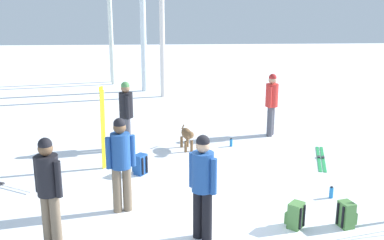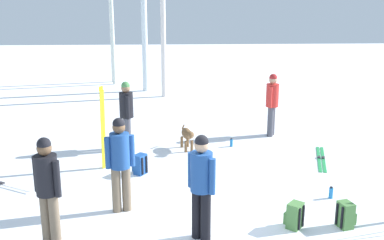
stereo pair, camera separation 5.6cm
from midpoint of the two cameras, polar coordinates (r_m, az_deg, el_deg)
name	(u,v)px [view 1 (the left image)]	position (r m, az deg, el deg)	size (l,w,h in m)	color
ground_plane	(203,217)	(8.12, 1.19, -11.97)	(60.00, 60.00, 0.00)	white
person_0	(272,101)	(12.57, 9.78, 2.40)	(0.34, 0.47, 1.72)	#4C4C56
person_1	(203,181)	(7.03, 1.11, -7.61)	(0.40, 0.39, 1.72)	black
person_2	(121,159)	(8.04, -9.06, -4.82)	(0.50, 0.34, 1.72)	#72604C
person_3	(48,185)	(7.23, -17.68, -7.69)	(0.46, 0.34, 1.72)	#72604C
person_4	(126,111)	(11.37, -8.34, 1.12)	(0.34, 0.51, 1.72)	#4C4C56
dog	(187,135)	(11.33, -0.77, -1.89)	(0.35, 0.88, 0.57)	brown
ski_pair_planted_0	(103,128)	(10.17, -11.19, -1.02)	(0.10, 0.15, 1.85)	yellow
ski_pair_lying_1	(321,158)	(11.23, 15.64, -4.63)	(0.64, 1.74, 0.05)	green
backpack_0	(346,215)	(8.11, 18.51, -11.14)	(0.33, 0.30, 0.44)	#4C7F3F
backpack_1	(295,215)	(7.87, 12.57, -11.54)	(0.35, 0.34, 0.44)	#4C7F3F
backpack_2	(140,165)	(9.93, -6.64, -5.54)	(0.34, 0.33, 0.44)	#1E4C99
water_bottle_0	(331,192)	(9.15, 16.81, -8.64)	(0.08, 0.08, 0.23)	#1E72BF
water_bottle_1	(231,143)	(11.71, 4.77, -2.83)	(0.07, 0.07, 0.22)	#1E72BF
birch_tree_0	(109,9)	(20.68, -10.34, 13.46)	(1.30, 1.30, 6.01)	silver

